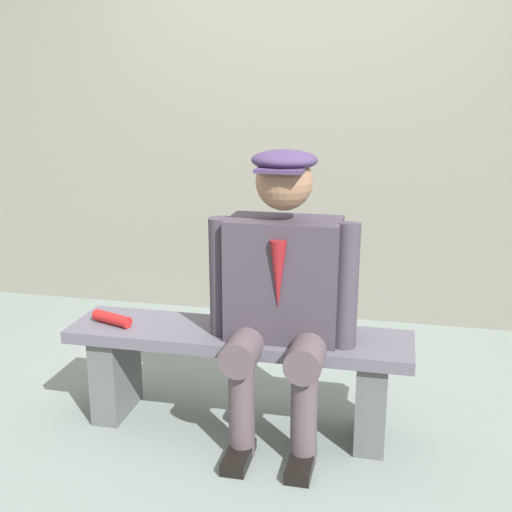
{
  "coord_description": "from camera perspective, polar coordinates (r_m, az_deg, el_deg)",
  "views": [
    {
      "loc": [
        -0.66,
        2.59,
        1.52
      ],
      "look_at": [
        -0.08,
        0.0,
        0.81
      ],
      "focal_mm": 45.27,
      "sensor_mm": 36.0,
      "label": 1
    }
  ],
  "objects": [
    {
      "name": "ground_plane",
      "position": [
        3.07,
        -1.53,
        -14.68
      ],
      "size": [
        30.0,
        30.0,
        0.0
      ],
      "primitive_type": "plane",
      "color": "slate"
    },
    {
      "name": "bench",
      "position": [
        2.93,
        -1.58,
        -9.32
      ],
      "size": [
        1.53,
        0.37,
        0.46
      ],
      "color": "#565462",
      "rests_on": "ground"
    },
    {
      "name": "seated_man",
      "position": [
        2.71,
        2.3,
        -2.66
      ],
      "size": [
        0.64,
        0.55,
        1.26
      ],
      "color": "#3C3542",
      "rests_on": "ground"
    },
    {
      "name": "rolled_magazine",
      "position": [
        3.02,
        -12.61,
        -5.42
      ],
      "size": [
        0.21,
        0.12,
        0.05
      ],
      "primitive_type": "cylinder",
      "rotation": [
        0.0,
        1.57,
        -0.35
      ],
      "color": "#B21E1E",
      "rests_on": "bench"
    },
    {
      "name": "stadium_wall",
      "position": [
        4.3,
        3.8,
        9.92
      ],
      "size": [
        12.0,
        0.24,
        2.3
      ],
      "primitive_type": "cube",
      "color": "gray",
      "rests_on": "ground"
    }
  ]
}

